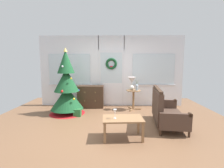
{
  "coord_description": "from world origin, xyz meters",
  "views": [
    {
      "loc": [
        0.13,
        -4.04,
        1.59
      ],
      "look_at": [
        0.05,
        0.55,
        1.0
      ],
      "focal_mm": 26.78,
      "sensor_mm": 36.0,
      "label": 1
    }
  ],
  "objects_px": {
    "christmas_tree": "(67,89)",
    "gift_box": "(77,112)",
    "side_table": "(133,96)",
    "table_lamp": "(132,82)",
    "flower_vase": "(137,87)",
    "coffee_table": "(123,121)",
    "dresser_cabinet": "(91,96)",
    "wine_glass": "(115,112)",
    "settee_sofa": "(165,111)"
  },
  "relations": [
    {
      "from": "christmas_tree",
      "to": "gift_box",
      "type": "bearing_deg",
      "value": -35.19
    },
    {
      "from": "settee_sofa",
      "to": "table_lamp",
      "type": "xyz_separation_m",
      "value": [
        -0.7,
        1.47,
        0.58
      ]
    },
    {
      "from": "settee_sofa",
      "to": "flower_vase",
      "type": "bearing_deg",
      "value": 111.31
    },
    {
      "from": "gift_box",
      "to": "flower_vase",
      "type": "bearing_deg",
      "value": 20.22
    },
    {
      "from": "settee_sofa",
      "to": "table_lamp",
      "type": "distance_m",
      "value": 1.73
    },
    {
      "from": "dresser_cabinet",
      "to": "coffee_table",
      "type": "bearing_deg",
      "value": -67.26
    },
    {
      "from": "side_table",
      "to": "gift_box",
      "type": "bearing_deg",
      "value": -157.04
    },
    {
      "from": "wine_glass",
      "to": "dresser_cabinet",
      "type": "bearing_deg",
      "value": 109.13
    },
    {
      "from": "settee_sofa",
      "to": "dresser_cabinet",
      "type": "bearing_deg",
      "value": 141.28
    },
    {
      "from": "christmas_tree",
      "to": "side_table",
      "type": "xyz_separation_m",
      "value": [
        2.13,
        0.48,
        -0.29
      ]
    },
    {
      "from": "dresser_cabinet",
      "to": "wine_glass",
      "type": "bearing_deg",
      "value": -70.87
    },
    {
      "from": "coffee_table",
      "to": "gift_box",
      "type": "distance_m",
      "value": 1.95
    },
    {
      "from": "settee_sofa",
      "to": "coffee_table",
      "type": "relative_size",
      "value": 1.71
    },
    {
      "from": "table_lamp",
      "to": "flower_vase",
      "type": "distance_m",
      "value": 0.25
    },
    {
      "from": "settee_sofa",
      "to": "coffee_table",
      "type": "bearing_deg",
      "value": -145.83
    },
    {
      "from": "settee_sofa",
      "to": "wine_glass",
      "type": "distance_m",
      "value": 1.5
    },
    {
      "from": "table_lamp",
      "to": "coffee_table",
      "type": "height_order",
      "value": "table_lamp"
    },
    {
      "from": "flower_vase",
      "to": "christmas_tree",
      "type": "bearing_deg",
      "value": -169.44
    },
    {
      "from": "christmas_tree",
      "to": "coffee_table",
      "type": "height_order",
      "value": "christmas_tree"
    },
    {
      "from": "flower_vase",
      "to": "side_table",
      "type": "bearing_deg",
      "value": 149.04
    },
    {
      "from": "dresser_cabinet",
      "to": "side_table",
      "type": "bearing_deg",
      "value": -10.23
    },
    {
      "from": "flower_vase",
      "to": "coffee_table",
      "type": "xyz_separation_m",
      "value": [
        -0.56,
        -2.12,
        -0.41
      ]
    },
    {
      "from": "flower_vase",
      "to": "gift_box",
      "type": "bearing_deg",
      "value": -159.78
    },
    {
      "from": "christmas_tree",
      "to": "table_lamp",
      "type": "height_order",
      "value": "christmas_tree"
    },
    {
      "from": "coffee_table",
      "to": "wine_glass",
      "type": "bearing_deg",
      "value": -168.48
    },
    {
      "from": "dresser_cabinet",
      "to": "table_lamp",
      "type": "bearing_deg",
      "value": -9.09
    },
    {
      "from": "side_table",
      "to": "flower_vase",
      "type": "relative_size",
      "value": 1.91
    },
    {
      "from": "dresser_cabinet",
      "to": "settee_sofa",
      "type": "bearing_deg",
      "value": -38.72
    },
    {
      "from": "side_table",
      "to": "table_lamp",
      "type": "relative_size",
      "value": 1.52
    },
    {
      "from": "settee_sofa",
      "to": "flower_vase",
      "type": "xyz_separation_m",
      "value": [
        -0.54,
        1.37,
        0.41
      ]
    },
    {
      "from": "table_lamp",
      "to": "coffee_table",
      "type": "relative_size",
      "value": 0.51
    },
    {
      "from": "christmas_tree",
      "to": "dresser_cabinet",
      "type": "relative_size",
      "value": 2.25
    },
    {
      "from": "settee_sofa",
      "to": "gift_box",
      "type": "xyz_separation_m",
      "value": [
        -2.39,
        0.69,
        -0.27
      ]
    },
    {
      "from": "gift_box",
      "to": "settee_sofa",
      "type": "bearing_deg",
      "value": -16.21
    },
    {
      "from": "settee_sofa",
      "to": "coffee_table",
      "type": "xyz_separation_m",
      "value": [
        -1.1,
        -0.75,
        -0.0
      ]
    },
    {
      "from": "side_table",
      "to": "table_lamp",
      "type": "distance_m",
      "value": 0.48
    },
    {
      "from": "dresser_cabinet",
      "to": "gift_box",
      "type": "distance_m",
      "value": 1.08
    },
    {
      "from": "christmas_tree",
      "to": "gift_box",
      "type": "distance_m",
      "value": 0.81
    },
    {
      "from": "christmas_tree",
      "to": "settee_sofa",
      "type": "xyz_separation_m",
      "value": [
        2.76,
        -0.96,
        -0.4
      ]
    },
    {
      "from": "christmas_tree",
      "to": "wine_glass",
      "type": "xyz_separation_m",
      "value": [
        1.5,
        -1.74,
        -0.19
      ]
    },
    {
      "from": "side_table",
      "to": "christmas_tree",
      "type": "bearing_deg",
      "value": -167.4
    },
    {
      "from": "christmas_tree",
      "to": "wine_glass",
      "type": "height_order",
      "value": "christmas_tree"
    },
    {
      "from": "dresser_cabinet",
      "to": "settee_sofa",
      "type": "xyz_separation_m",
      "value": [
        2.12,
        -1.7,
        -0.01
      ]
    },
    {
      "from": "settee_sofa",
      "to": "flower_vase",
      "type": "distance_m",
      "value": 1.53
    },
    {
      "from": "side_table",
      "to": "coffee_table",
      "type": "bearing_deg",
      "value": -101.95
    },
    {
      "from": "coffee_table",
      "to": "wine_glass",
      "type": "xyz_separation_m",
      "value": [
        -0.17,
        -0.03,
        0.21
      ]
    },
    {
      "from": "dresser_cabinet",
      "to": "side_table",
      "type": "relative_size",
      "value": 1.35
    },
    {
      "from": "christmas_tree",
      "to": "settee_sofa",
      "type": "distance_m",
      "value": 2.95
    },
    {
      "from": "christmas_tree",
      "to": "side_table",
      "type": "distance_m",
      "value": 2.2
    },
    {
      "from": "christmas_tree",
      "to": "gift_box",
      "type": "height_order",
      "value": "christmas_tree"
    }
  ]
}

